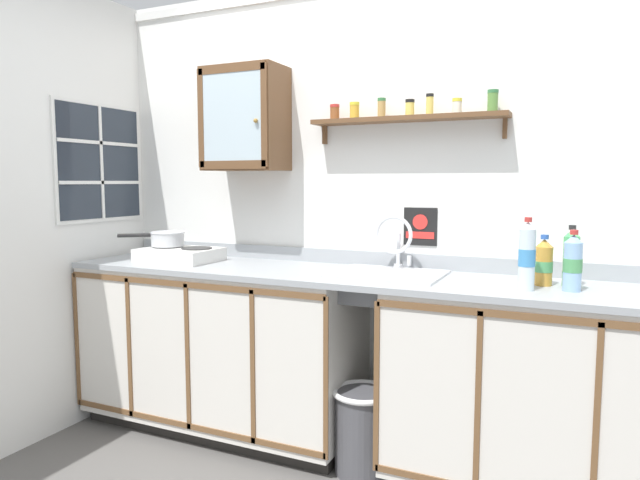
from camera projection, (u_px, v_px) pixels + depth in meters
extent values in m
cube|color=white|center=(372.00, 211.00, 3.16)|extent=(3.82, 0.05, 2.53)
cube|color=white|center=(15.00, 213.00, 2.97)|extent=(0.05, 3.46, 2.53)
cube|color=black|center=(225.00, 419.00, 3.34)|extent=(1.57, 0.55, 0.08)
cube|color=silver|center=(221.00, 342.00, 3.27)|extent=(1.60, 0.61, 0.85)
cube|color=brown|center=(186.00, 285.00, 2.95)|extent=(1.60, 0.01, 0.03)
cube|color=brown|center=(189.00, 426.00, 3.03)|extent=(1.60, 0.01, 0.03)
cube|color=brown|center=(77.00, 340.00, 3.32)|extent=(0.02, 0.01, 0.79)
cube|color=brown|center=(129.00, 348.00, 3.16)|extent=(0.02, 0.01, 0.79)
cube|color=brown|center=(187.00, 357.00, 2.99)|extent=(0.02, 0.01, 0.79)
cube|color=brown|center=(253.00, 368.00, 2.82)|extent=(0.02, 0.01, 0.79)
cube|color=brown|center=(326.00, 379.00, 2.66)|extent=(0.02, 0.01, 0.79)
cube|color=silver|center=(540.00, 387.00, 2.55)|extent=(1.34, 0.61, 0.85)
cube|color=brown|center=(538.00, 318.00, 2.24)|extent=(1.34, 0.01, 0.03)
cube|color=brown|center=(376.00, 387.00, 2.56)|extent=(0.02, 0.01, 0.79)
cube|color=brown|center=(478.00, 403.00, 2.37)|extent=(0.02, 0.01, 0.79)
cube|color=brown|center=(596.00, 422.00, 2.18)|extent=(0.02, 0.01, 0.79)
cube|color=#9EA3A8|center=(349.00, 276.00, 2.89)|extent=(3.18, 0.64, 0.03)
cube|color=#9EA3A8|center=(369.00, 258.00, 3.15)|extent=(3.18, 0.02, 0.08)
cube|color=silver|center=(388.00, 274.00, 2.83)|extent=(0.54, 0.44, 0.01)
cube|color=slate|center=(387.00, 299.00, 2.84)|extent=(0.46, 0.36, 0.01)
cube|color=slate|center=(398.00, 282.00, 3.00)|extent=(0.46, 0.01, 0.13)
cube|color=slate|center=(376.00, 294.00, 2.67)|extent=(0.46, 0.01, 0.13)
cylinder|color=#4C4C51|center=(387.00, 300.00, 2.84)|extent=(0.04, 0.04, 0.01)
cylinder|color=silver|center=(398.00, 266.00, 3.05)|extent=(0.05, 0.05, 0.02)
cylinder|color=silver|center=(398.00, 249.00, 3.04)|extent=(0.02, 0.02, 0.16)
torus|color=silver|center=(394.00, 235.00, 2.95)|extent=(0.20, 0.02, 0.20)
cylinder|color=silver|center=(409.00, 261.00, 3.02)|extent=(0.02, 0.02, 0.06)
cube|color=silver|center=(180.00, 255.00, 3.32)|extent=(0.44, 0.33, 0.08)
cylinder|color=#2D2D2D|center=(168.00, 246.00, 3.38)|extent=(0.18, 0.18, 0.01)
cylinder|color=#2D2D2D|center=(197.00, 248.00, 3.29)|extent=(0.18, 0.18, 0.01)
cylinder|color=black|center=(148.00, 257.00, 3.23)|extent=(0.03, 0.02, 0.03)
cylinder|color=black|center=(178.00, 259.00, 3.14)|extent=(0.03, 0.02, 0.03)
cylinder|color=silver|center=(168.00, 239.00, 3.37)|extent=(0.19, 0.19, 0.08)
torus|color=silver|center=(168.00, 233.00, 3.37)|extent=(0.20, 0.20, 0.01)
cylinder|color=black|center=(134.00, 235.00, 3.33)|extent=(0.16, 0.13, 0.02)
cylinder|color=gold|center=(544.00, 266.00, 2.54)|extent=(0.08, 0.08, 0.17)
cone|color=gold|center=(544.00, 243.00, 2.53)|extent=(0.07, 0.07, 0.03)
cylinder|color=#2D59B2|center=(545.00, 237.00, 2.53)|extent=(0.03, 0.03, 0.02)
cylinder|color=#4C9959|center=(544.00, 266.00, 2.54)|extent=(0.08, 0.08, 0.05)
cylinder|color=#8CB7E0|center=(573.00, 267.00, 2.41)|extent=(0.07, 0.07, 0.21)
cone|color=#8CB7E0|center=(574.00, 239.00, 2.40)|extent=(0.07, 0.07, 0.03)
cylinder|color=red|center=(574.00, 232.00, 2.39)|extent=(0.03, 0.03, 0.02)
cylinder|color=#4C9959|center=(573.00, 265.00, 2.41)|extent=(0.08, 0.08, 0.06)
cylinder|color=silver|center=(527.00, 260.00, 2.42)|extent=(0.07, 0.07, 0.26)
cone|color=silver|center=(528.00, 226.00, 2.41)|extent=(0.07, 0.07, 0.03)
cylinder|color=red|center=(528.00, 220.00, 2.41)|extent=(0.03, 0.03, 0.02)
cylinder|color=#3F8CCC|center=(527.00, 258.00, 2.42)|extent=(0.07, 0.07, 0.07)
cylinder|color=#4CB266|center=(571.00, 261.00, 2.52)|extent=(0.07, 0.07, 0.22)
cone|color=#4CB266|center=(572.00, 233.00, 2.51)|extent=(0.07, 0.07, 0.03)
cylinder|color=#262626|center=(572.00, 227.00, 2.50)|extent=(0.03, 0.03, 0.02)
cylinder|color=white|center=(571.00, 264.00, 2.52)|extent=(0.07, 0.07, 0.06)
cube|color=brown|center=(246.00, 119.00, 3.25)|extent=(0.46, 0.27, 0.58)
cube|color=silver|center=(232.00, 117.00, 3.13)|extent=(0.38, 0.01, 0.48)
cube|color=brown|center=(201.00, 119.00, 3.21)|extent=(0.04, 0.01, 0.55)
cube|color=brown|center=(264.00, 115.00, 3.04)|extent=(0.04, 0.01, 0.55)
cube|color=brown|center=(231.00, 68.00, 3.10)|extent=(0.43, 0.01, 0.05)
cube|color=brown|center=(233.00, 165.00, 3.15)|extent=(0.43, 0.01, 0.05)
sphere|color=olive|center=(256.00, 121.00, 3.05)|extent=(0.02, 0.02, 0.02)
cube|color=brown|center=(406.00, 119.00, 2.93)|extent=(1.03, 0.14, 0.02)
cube|color=brown|center=(325.00, 135.00, 3.19)|extent=(0.02, 0.03, 0.10)
cube|color=brown|center=(505.00, 128.00, 2.78)|extent=(0.02, 0.03, 0.10)
cylinder|color=brown|center=(335.00, 114.00, 3.09)|extent=(0.05, 0.05, 0.07)
cylinder|color=red|center=(335.00, 106.00, 3.08)|extent=(0.05, 0.05, 0.02)
cylinder|color=gold|center=(354.00, 112.00, 3.03)|extent=(0.05, 0.05, 0.07)
cylinder|color=yellow|center=(355.00, 104.00, 3.03)|extent=(0.05, 0.05, 0.02)
cylinder|color=tan|center=(382.00, 110.00, 2.99)|extent=(0.04, 0.04, 0.09)
cylinder|color=#33723F|center=(382.00, 100.00, 2.98)|extent=(0.04, 0.04, 0.02)
cylinder|color=#E0C659|center=(410.00, 110.00, 2.92)|extent=(0.04, 0.04, 0.07)
cylinder|color=black|center=(410.00, 101.00, 2.91)|extent=(0.05, 0.05, 0.02)
cylinder|color=#E0C659|center=(430.00, 106.00, 2.87)|extent=(0.04, 0.04, 0.09)
cylinder|color=black|center=(430.00, 95.00, 2.87)|extent=(0.04, 0.04, 0.02)
cylinder|color=silver|center=(457.00, 108.00, 2.82)|extent=(0.05, 0.05, 0.06)
cylinder|color=yellow|center=(457.00, 100.00, 2.82)|extent=(0.05, 0.05, 0.02)
cylinder|color=#598C3F|center=(493.00, 103.00, 2.75)|extent=(0.05, 0.05, 0.09)
cylinder|color=#33723F|center=(493.00, 91.00, 2.75)|extent=(0.05, 0.05, 0.02)
cube|color=black|center=(420.00, 227.00, 3.02)|extent=(0.18, 0.01, 0.20)
cube|color=red|center=(420.00, 235.00, 3.02)|extent=(0.15, 0.00, 0.04)
cylinder|color=red|center=(420.00, 222.00, 3.01)|extent=(0.08, 0.00, 0.08)
cube|color=#262D38|center=(101.00, 163.00, 3.44)|extent=(0.01, 0.63, 0.67)
cube|color=white|center=(99.00, 163.00, 3.44)|extent=(0.02, 0.67, 0.71)
cube|color=white|center=(101.00, 163.00, 3.44)|extent=(0.01, 0.02, 0.67)
cube|color=white|center=(102.00, 182.00, 3.45)|extent=(0.01, 0.63, 0.02)
cube|color=white|center=(101.00, 143.00, 3.42)|extent=(0.01, 0.63, 0.02)
cylinder|color=#4C4C51|center=(363.00, 432.00, 2.79)|extent=(0.27, 0.27, 0.41)
torus|color=white|center=(363.00, 392.00, 2.77)|extent=(0.31, 0.31, 0.03)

